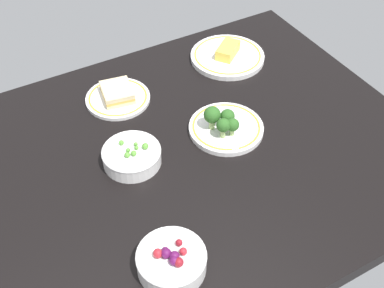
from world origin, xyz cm
name	(u,v)px	position (x,y,z in cm)	size (l,w,h in cm)	color
dining_table	(192,155)	(0.00, 0.00, 2.00)	(115.90, 93.06, 4.00)	black
plate_broccoli	(225,126)	(-10.75, -1.67, 6.00)	(19.57, 19.57, 8.11)	white
plate_cheese	(227,56)	(-28.79, -29.04, 5.21)	(22.61, 22.61, 4.78)	white
bowl_berries	(171,261)	(20.25, 27.63, 6.66)	(14.37, 14.37, 6.48)	white
plate_sandwich	(118,96)	(8.44, -27.25, 5.34)	(17.98, 17.98, 4.23)	white
bowl_peas	(132,156)	(14.88, -3.43, 6.26)	(14.50, 14.50, 5.34)	white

